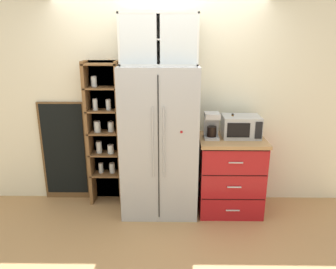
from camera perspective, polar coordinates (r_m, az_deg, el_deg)
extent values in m
plane|color=tan|center=(4.17, -1.42, -13.20)|extent=(10.60, 10.60, 0.00)
cube|color=silver|center=(4.09, -1.34, 5.38)|extent=(4.90, 0.10, 2.55)
cube|color=#ADAFB5|center=(3.84, -1.49, -1.27)|extent=(0.89, 0.62, 1.79)
cube|color=black|center=(3.54, -1.69, -2.87)|extent=(0.01, 0.01, 1.65)
cylinder|color=#ADAFB5|center=(3.50, -2.69, -1.55)|extent=(0.02, 0.02, 0.81)
cylinder|color=#ADAFB5|center=(3.50, -0.73, -1.56)|extent=(0.02, 0.02, 0.81)
cube|color=#A8161C|center=(3.47, 2.40, 0.45)|extent=(0.02, 0.01, 0.02)
cube|color=brown|center=(4.23, -10.82, 0.41)|extent=(0.47, 0.04, 1.82)
cube|color=brown|center=(4.15, -13.80, -0.12)|extent=(0.04, 0.23, 1.82)
cube|color=brown|center=(4.07, -8.52, -0.14)|extent=(0.04, 0.23, 1.82)
cube|color=brown|center=(4.28, -10.79, -6.82)|extent=(0.41, 0.23, 0.02)
cylinder|color=silver|center=(4.29, -11.80, -5.85)|extent=(0.06, 0.06, 0.12)
cylinder|color=beige|center=(4.29, -11.78, -6.07)|extent=(0.05, 0.05, 0.08)
cylinder|color=#B2B2B7|center=(4.26, -11.85, -5.01)|extent=(0.06, 0.06, 0.01)
cylinder|color=silver|center=(4.26, -9.85, -5.89)|extent=(0.07, 0.07, 0.12)
cylinder|color=#CCB78C|center=(4.26, -9.84, -6.12)|extent=(0.06, 0.06, 0.08)
cylinder|color=#B2B2B7|center=(4.23, -9.90, -5.04)|extent=(0.07, 0.07, 0.01)
cube|color=brown|center=(4.18, -11.00, -3.31)|extent=(0.41, 0.23, 0.02)
cylinder|color=silver|center=(4.18, -12.11, -2.26)|extent=(0.07, 0.07, 0.14)
cylinder|color=white|center=(4.18, -12.09, -2.53)|extent=(0.06, 0.06, 0.09)
cylinder|color=#B2B2B7|center=(4.15, -12.18, -1.28)|extent=(0.07, 0.07, 0.01)
cylinder|color=silver|center=(4.13, -10.11, -2.63)|extent=(0.08, 0.08, 0.10)
cylinder|color=#E0C67F|center=(4.13, -10.10, -2.83)|extent=(0.07, 0.07, 0.07)
cylinder|color=#B2B2B7|center=(4.11, -10.15, -1.87)|extent=(0.07, 0.07, 0.01)
cube|color=brown|center=(4.09, -11.22, 0.35)|extent=(0.41, 0.23, 0.02)
cylinder|color=silver|center=(4.08, -12.41, 1.30)|extent=(0.08, 0.08, 0.13)
cylinder|color=#382316|center=(4.09, -12.39, 1.04)|extent=(0.07, 0.07, 0.09)
cylinder|color=#B2B2B7|center=(4.06, -12.47, 2.26)|extent=(0.08, 0.08, 0.01)
cylinder|color=silver|center=(4.08, -10.08, 1.32)|extent=(0.08, 0.08, 0.12)
cylinder|color=brown|center=(4.08, -10.06, 1.09)|extent=(0.06, 0.06, 0.08)
cylinder|color=#B2B2B7|center=(4.06, -10.12, 2.19)|extent=(0.07, 0.07, 0.01)
cube|color=brown|center=(4.02, -11.44, 4.16)|extent=(0.41, 0.23, 0.02)
cylinder|color=silver|center=(4.02, -12.77, 5.14)|extent=(0.06, 0.06, 0.13)
cylinder|color=#2D2D2D|center=(4.02, -12.75, 4.86)|extent=(0.05, 0.05, 0.09)
cylinder|color=#B2B2B7|center=(4.00, -12.84, 6.13)|extent=(0.06, 0.06, 0.01)
cylinder|color=silver|center=(3.99, -10.50, 5.14)|extent=(0.06, 0.06, 0.12)
cylinder|color=white|center=(3.99, -10.49, 4.88)|extent=(0.05, 0.05, 0.08)
cylinder|color=#B2B2B7|center=(3.98, -10.55, 6.10)|extent=(0.06, 0.06, 0.01)
cube|color=brown|center=(3.97, -11.68, 8.09)|extent=(0.41, 0.23, 0.02)
cylinder|color=silver|center=(4.00, -12.97, 9.04)|extent=(0.07, 0.07, 0.12)
cylinder|color=#B77A38|center=(4.00, -12.96, 8.79)|extent=(0.06, 0.06, 0.08)
cylinder|color=#B2B2B7|center=(3.99, -13.04, 9.96)|extent=(0.07, 0.07, 0.01)
cube|color=brown|center=(3.94, -11.92, 12.09)|extent=(0.41, 0.23, 0.02)
cube|color=#A8161C|center=(4.07, 10.86, -7.21)|extent=(0.75, 0.60, 0.90)
cube|color=tan|center=(3.91, 11.24, -0.90)|extent=(0.78, 0.63, 0.04)
cube|color=black|center=(3.88, 11.49, -11.21)|extent=(0.73, 0.00, 0.01)
cube|color=silver|center=(3.93, 11.39, -13.04)|extent=(0.16, 0.01, 0.01)
cube|color=black|center=(3.75, 11.75, -7.16)|extent=(0.73, 0.00, 0.01)
cube|color=silver|center=(3.80, 11.65, -9.12)|extent=(0.16, 0.01, 0.01)
cube|color=black|center=(3.64, 12.04, -2.84)|extent=(0.73, 0.00, 0.01)
cube|color=silver|center=(3.68, 11.93, -4.91)|extent=(0.16, 0.01, 0.01)
cube|color=#ADAFB5|center=(3.93, 12.77, 1.40)|extent=(0.44, 0.32, 0.26)
cube|color=black|center=(3.76, 12.37, 0.74)|extent=(0.26, 0.01, 0.17)
cube|color=black|center=(3.82, 15.76, 0.71)|extent=(0.08, 0.01, 0.20)
cube|color=#B7B7BC|center=(3.84, 7.68, -0.49)|extent=(0.17, 0.20, 0.03)
cube|color=#B7B7BC|center=(3.87, 7.63, 1.73)|extent=(0.17, 0.06, 0.30)
cube|color=#B7B7BC|center=(3.77, 7.83, 3.36)|extent=(0.17, 0.20, 0.06)
cylinder|color=black|center=(3.81, 7.74, 0.54)|extent=(0.11, 0.11, 0.12)
cylinder|color=#2D2D33|center=(3.87, 11.35, -0.01)|extent=(0.09, 0.09, 0.10)
torus|color=#2D2D33|center=(3.87, 12.15, 0.06)|extent=(0.05, 0.01, 0.05)
cylinder|color=navy|center=(3.95, 11.13, 0.22)|extent=(0.09, 0.09, 0.08)
torus|color=navy|center=(3.96, 11.92, 0.27)|extent=(0.05, 0.01, 0.05)
cylinder|color=brown|center=(3.91, 11.23, 1.01)|extent=(0.07, 0.07, 0.21)
cone|color=brown|center=(3.88, 11.33, 2.55)|extent=(0.07, 0.07, 0.04)
cylinder|color=brown|center=(3.88, 11.35, 2.98)|extent=(0.03, 0.03, 0.07)
cylinder|color=black|center=(3.87, 11.39, 3.55)|extent=(0.03, 0.03, 0.01)
cube|color=silver|center=(3.81, -1.53, 16.51)|extent=(0.86, 0.02, 0.55)
cube|color=silver|center=(3.67, -1.66, 20.63)|extent=(0.86, 0.32, 0.02)
cube|color=silver|center=(3.68, -1.59, 12.35)|extent=(0.86, 0.32, 0.02)
cube|color=silver|center=(3.71, -8.37, 16.33)|extent=(0.02, 0.32, 0.55)
cube|color=silver|center=(3.67, 5.18, 16.43)|extent=(0.02, 0.32, 0.55)
cube|color=silver|center=(3.67, -1.63, 16.49)|extent=(0.83, 0.30, 0.02)
cube|color=silver|center=(3.53, -5.35, 16.40)|extent=(0.39, 0.01, 0.51)
cube|color=silver|center=(3.51, 1.91, 16.46)|extent=(0.39, 0.01, 0.51)
cylinder|color=silver|center=(3.70, -6.34, 12.47)|extent=(0.05, 0.05, 0.00)
cylinder|color=silver|center=(3.70, -6.36, 12.98)|extent=(0.01, 0.01, 0.07)
cone|color=silver|center=(3.69, -6.39, 13.91)|extent=(0.06, 0.06, 0.05)
cylinder|color=silver|center=(3.68, -3.18, 12.52)|extent=(0.05, 0.05, 0.00)
cylinder|color=silver|center=(3.68, -3.19, 13.04)|extent=(0.01, 0.01, 0.07)
cone|color=silver|center=(3.68, -3.21, 13.97)|extent=(0.06, 0.06, 0.05)
cylinder|color=silver|center=(3.67, 0.00, 12.54)|extent=(0.05, 0.05, 0.00)
cylinder|color=silver|center=(3.67, 0.00, 13.05)|extent=(0.01, 0.01, 0.07)
cone|color=silver|center=(3.67, 0.00, 13.99)|extent=(0.06, 0.06, 0.05)
cylinder|color=silver|center=(3.68, 3.19, 12.52)|extent=(0.05, 0.05, 0.00)
cylinder|color=silver|center=(3.67, 3.20, 13.03)|extent=(0.01, 0.01, 0.07)
cone|color=silver|center=(3.67, 3.22, 13.96)|extent=(0.06, 0.06, 0.05)
cylinder|color=white|center=(3.68, -5.81, 17.04)|extent=(0.06, 0.06, 0.07)
cylinder|color=white|center=(3.67, -3.03, 17.10)|extent=(0.06, 0.06, 0.07)
cylinder|color=white|center=(3.66, -0.23, 17.13)|extent=(0.06, 0.06, 0.07)
cylinder|color=white|center=(3.66, 2.57, 17.11)|extent=(0.06, 0.06, 0.07)
cube|color=brown|center=(4.42, -17.80, -2.90)|extent=(0.60, 0.04, 1.31)
cube|color=black|center=(4.39, -17.92, -2.62)|extent=(0.54, 0.01, 1.21)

